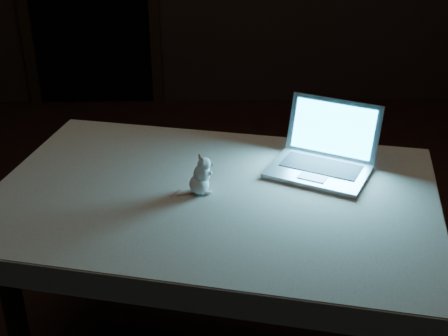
{
  "coord_description": "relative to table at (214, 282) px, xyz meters",
  "views": [
    {
      "loc": [
        -0.19,
        -2.1,
        1.75
      ],
      "look_at": [
        -0.14,
        -0.3,
        0.82
      ],
      "focal_mm": 48.0,
      "sensor_mm": 36.0,
      "label": 1
    }
  ],
  "objects": [
    {
      "name": "laptop",
      "position": [
        0.38,
        0.12,
        0.5
      ],
      "size": [
        0.44,
        0.42,
        0.23
      ],
      "primitive_type": null,
      "rotation": [
        0.0,
        0.0,
        -0.48
      ],
      "color": "#A6A5AA",
      "rests_on": "tablecloth"
    },
    {
      "name": "floor",
      "position": [
        0.18,
        0.34,
        -0.37
      ],
      "size": [
        5.0,
        5.0,
        0.0
      ],
      "primitive_type": "plane",
      "color": "black",
      "rests_on": "ground"
    },
    {
      "name": "tablecloth",
      "position": [
        0.07,
        0.06,
        0.34
      ],
      "size": [
        1.76,
        1.49,
        0.09
      ],
      "primitive_type": null,
      "rotation": [
        0.0,
        0.0,
        -0.41
      ],
      "color": "beige",
      "rests_on": "table"
    },
    {
      "name": "table",
      "position": [
        0.0,
        0.0,
        0.0
      ],
      "size": [
        1.56,
        1.19,
        0.75
      ],
      "primitive_type": null,
      "rotation": [
        0.0,
        0.0,
        -0.23
      ],
      "color": "black",
      "rests_on": "floor"
    },
    {
      "name": "plush_mouse",
      "position": [
        -0.05,
        -0.0,
        0.45
      ],
      "size": [
        0.13,
        0.13,
        0.14
      ],
      "primitive_type": null,
      "rotation": [
        0.0,
        0.0,
        -0.39
      ],
      "color": "white",
      "rests_on": "tablecloth"
    }
  ]
}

